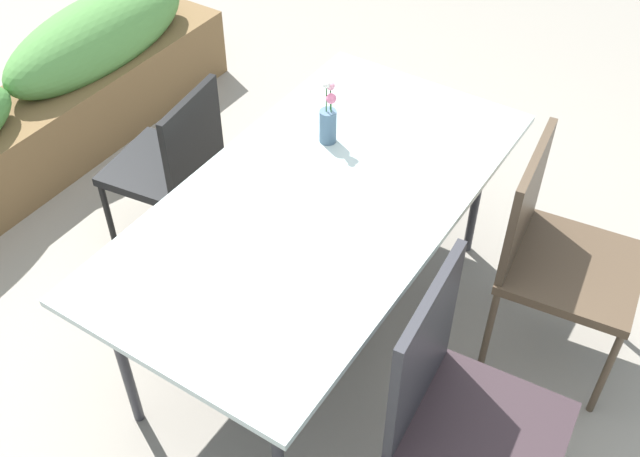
{
  "coord_description": "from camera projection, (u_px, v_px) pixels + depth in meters",
  "views": [
    {
      "loc": [
        -1.67,
        -1.13,
        2.52
      ],
      "look_at": [
        0.07,
        -0.01,
        0.56
      ],
      "focal_mm": 42.41,
      "sensor_mm": 36.0,
      "label": 1
    }
  ],
  "objects": [
    {
      "name": "flower_vase",
      "position": [
        328.0,
        120.0,
        2.9
      ],
      "size": [
        0.07,
        0.07,
        0.27
      ],
      "color": "slate",
      "rests_on": "dining_table"
    },
    {
      "name": "dining_table",
      "position": [
        320.0,
        205.0,
        2.76
      ],
      "size": [
        1.8,
        0.94,
        0.72
      ],
      "color": "#B2C6C1",
      "rests_on": "ground"
    },
    {
      "name": "chair_far_side",
      "position": [
        173.0,
        162.0,
        3.24
      ],
      "size": [
        0.47,
        0.47,
        0.86
      ],
      "rotation": [
        0.0,
        0.0,
        0.14
      ],
      "color": "black",
      "rests_on": "ground"
    },
    {
      "name": "planter_box",
      "position": [
        19.0,
        120.0,
        3.74
      ],
      "size": [
        2.7,
        0.45,
        0.72
      ],
      "color": "brown",
      "rests_on": "ground"
    },
    {
      "name": "ground_plane",
      "position": [
        310.0,
        334.0,
        3.19
      ],
      "size": [
        12.0,
        12.0,
        0.0
      ],
      "primitive_type": "plane",
      "color": "gray"
    },
    {
      "name": "chair_near_left",
      "position": [
        459.0,
        405.0,
        2.3
      ],
      "size": [
        0.52,
        0.52,
        0.99
      ],
      "rotation": [
        0.0,
        0.0,
        3.22
      ],
      "color": "#33262A",
      "rests_on": "ground"
    },
    {
      "name": "chair_near_right",
      "position": [
        555.0,
        249.0,
        2.79
      ],
      "size": [
        0.53,
        0.53,
        0.94
      ],
      "rotation": [
        0.0,
        0.0,
        3.26
      ],
      "color": "#4E3C2B",
      "rests_on": "ground"
    }
  ]
}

